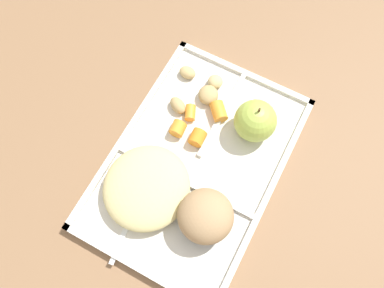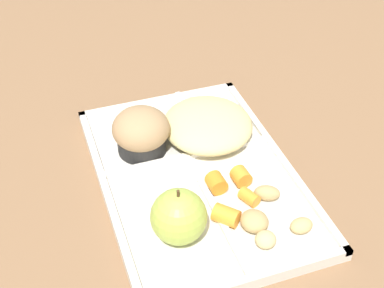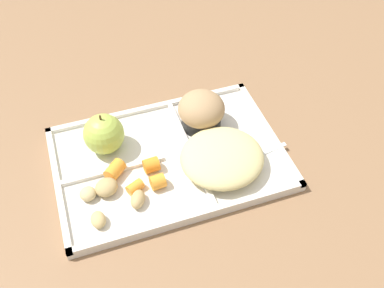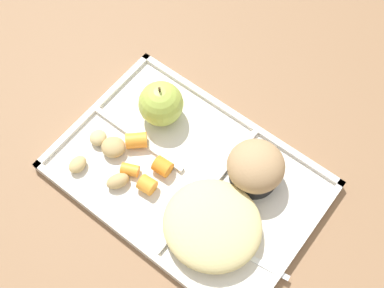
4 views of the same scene
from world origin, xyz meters
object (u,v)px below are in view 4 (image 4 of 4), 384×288
bran_muffin (255,168)px  plastic_fork (234,249)px  green_apple (161,104)px  lunch_tray (188,176)px

bran_muffin → plastic_fork: bearing=-68.8°
green_apple → bran_muffin: 0.18m
green_apple → plastic_fork: (0.22, -0.11, -0.03)m
lunch_tray → green_apple: size_ratio=4.91×
plastic_fork → bran_muffin: bearing=111.2°
green_apple → bran_muffin: bearing=-0.0°
lunch_tray → bran_muffin: bearing=35.7°
bran_muffin → plastic_fork: bran_muffin is taller
bran_muffin → green_apple: bearing=180.0°
lunch_tray → green_apple: (-0.10, 0.06, 0.04)m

